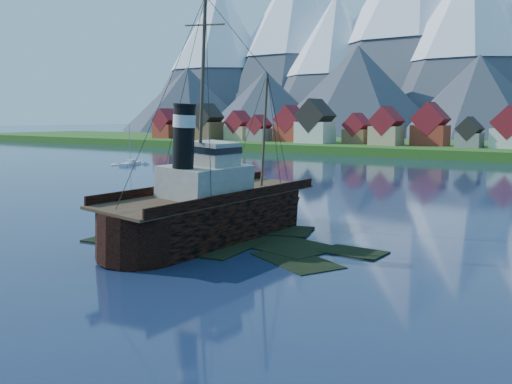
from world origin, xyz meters
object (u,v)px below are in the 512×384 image
Objects in this scene: tugboat_wreck at (223,208)px; sailboat_a at (130,164)px; sailboat_b at (208,174)px; sailboat_c at (224,161)px.

tugboat_wreck is 100.07m from sailboat_a.
sailboat_b is at bearing -36.90° from sailboat_a.
tugboat_wreck is 68.91m from sailboat_b.
sailboat_a is 27.58m from sailboat_c.
sailboat_c is (14.29, 23.59, -0.01)m from sailboat_a.
tugboat_wreck is 2.86× the size of sailboat_a.
tugboat_wreck is at bearing -88.69° from sailboat_c.
tugboat_wreck reaches higher than sailboat_b.
tugboat_wreck is 2.98× the size of sailboat_c.
sailboat_a is 1.08× the size of sailboat_b.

